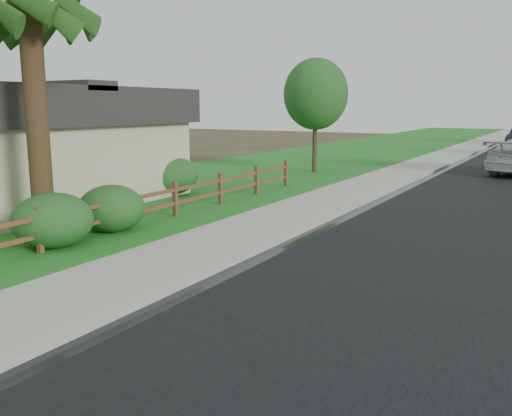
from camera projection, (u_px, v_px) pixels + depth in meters
The scene contains 13 objects.
ground at pixel (44, 333), 8.00m from camera, with size 120.00×120.00×0.00m, color #38311F.
curb at pixel (471, 153), 37.47m from camera, with size 0.40×90.00×0.12m, color #9A968C.
wet_gutter at pixel (476, 154), 37.30m from camera, with size 0.50×90.00×0.00m, color black.
sidewalk at pixel (451, 153), 38.12m from camera, with size 2.20×90.00×0.10m, color #9F9D8A.
grass_strip at pixel (424, 152), 39.06m from camera, with size 1.60×90.00×0.06m, color #1F621C.
lawn_near at pixel (355, 149), 41.65m from camera, with size 9.00×90.00×0.04m, color #1F621C.
ranch_fence at pixel (148, 204), 15.10m from camera, with size 0.12×16.92×1.10m.
palm_tree at pixel (28, 5), 12.07m from camera, with size 3.60×3.60×6.60m.
boulder at pixel (119, 216), 14.57m from camera, with size 1.18×0.89×0.79m, color brown.
shrub_b at pixel (53, 220), 12.71m from camera, with size 1.87×1.87×1.31m, color #1B4D1C.
shrub_c at pixel (112, 209), 14.32m from camera, with size 1.75×1.75×1.26m, color #1B4D1C.
shrub_d at pixel (169, 175), 20.28m from camera, with size 2.18×2.18×1.49m, color #1B4D1C.
tree_near_left at pixel (316, 94), 26.43m from camera, with size 3.16×3.16×5.60m.
Camera 1 is at (6.51, -4.90, 3.31)m, focal length 38.00 mm.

